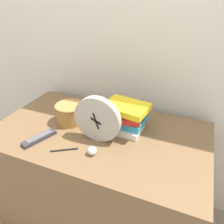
{
  "coord_description": "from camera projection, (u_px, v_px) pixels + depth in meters",
  "views": [
    {
      "loc": [
        0.46,
        -0.56,
        1.48
      ],
      "look_at": [
        0.08,
        0.36,
        0.9
      ],
      "focal_mm": 35.0,
      "sensor_mm": 36.0,
      "label": 1
    }
  ],
  "objects": [
    {
      "name": "desk",
      "position": [
        101.0,
        180.0,
        1.42
      ],
      "size": [
        1.21,
        0.69,
        0.77
      ],
      "color": "brown",
      "rests_on": "ground_plane"
    },
    {
      "name": "pen",
      "position": [
        64.0,
        150.0,
        1.09
      ],
      "size": [
        0.12,
        0.08,
        0.01
      ],
      "color": "black",
      "rests_on": "desk"
    },
    {
      "name": "tv_remote",
      "position": [
        39.0,
        138.0,
        1.16
      ],
      "size": [
        0.11,
        0.19,
        0.02
      ],
      "color": "#333338",
      "rests_on": "desk"
    },
    {
      "name": "crumpled_paper_ball",
      "position": [
        92.0,
        151.0,
        1.05
      ],
      "size": [
        0.04,
        0.04,
        0.04
      ],
      "color": "white",
      "rests_on": "desk"
    },
    {
      "name": "desk_clock",
      "position": [
        97.0,
        119.0,
        1.11
      ],
      "size": [
        0.25,
        0.04,
        0.25
      ],
      "color": "#B7B2A8",
      "rests_on": "desk"
    },
    {
      "name": "basket",
      "position": [
        70.0,
        113.0,
        1.29
      ],
      "size": [
        0.17,
        0.17,
        0.12
      ],
      "color": "#B27A3D",
      "rests_on": "desk"
    },
    {
      "name": "wall_back",
      "position": [
        126.0,
        38.0,
        1.35
      ],
      "size": [
        6.0,
        0.04,
        2.4
      ],
      "color": "silver",
      "rests_on": "ground_plane"
    },
    {
      "name": "book_stack",
      "position": [
        125.0,
        116.0,
        1.22
      ],
      "size": [
        0.27,
        0.23,
        0.16
      ],
      "color": "white",
      "rests_on": "desk"
    }
  ]
}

